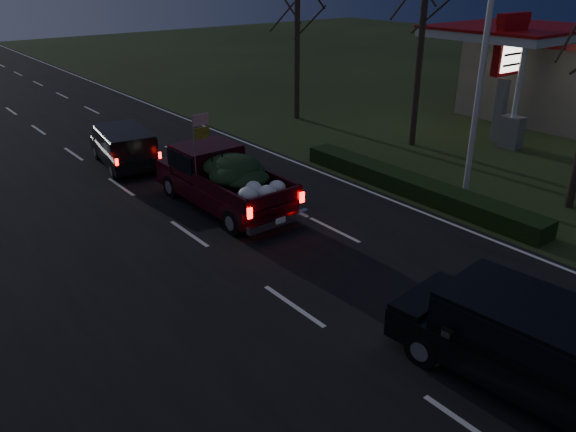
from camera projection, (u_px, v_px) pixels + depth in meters
ground at (294, 306)px, 13.22m from camera, size 120.00×120.00×0.00m
road_asphalt at (294, 306)px, 13.22m from camera, size 14.00×120.00×0.02m
hedge_row at (413, 186)px, 19.67m from camera, size 1.00×10.00×0.60m
light_pole at (487, 31)px, 17.82m from camera, size 0.50×0.90×9.16m
gas_price_pylon at (508, 57)px, 24.35m from camera, size 2.00×0.41×5.57m
gas_station_building at (569, 75)px, 30.33m from camera, size 10.00×7.00×4.00m
gas_canopy at (515, 37)px, 25.97m from camera, size 7.10×6.10×4.88m
bare_tree_far at (297, 14)px, 27.66m from camera, size 3.60×3.60×7.00m
pickup_truck at (223, 176)px, 18.30m from camera, size 2.15×5.54×2.90m
lead_suv at (124, 144)px, 22.16m from camera, size 2.41×4.50×1.23m
rear_suv at (535, 339)px, 10.30m from camera, size 2.63×5.11×1.42m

